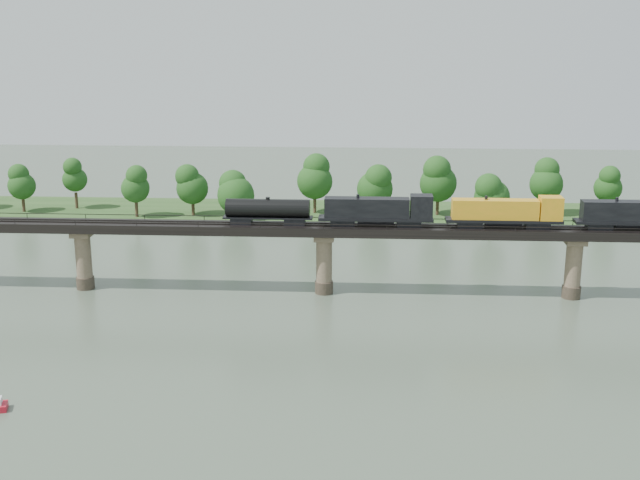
{
  "coord_description": "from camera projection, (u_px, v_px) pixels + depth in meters",
  "views": [
    {
      "loc": [
        6.92,
        -95.17,
        41.82
      ],
      "look_at": [
        -0.66,
        30.0,
        9.0
      ],
      "focal_mm": 45.0,
      "sensor_mm": 36.0,
      "label": 1
    }
  ],
  "objects": [
    {
      "name": "far_bank",
      "position": [
        337.0,
        214.0,
        184.77
      ],
      "size": [
        300.0,
        24.0,
        1.6
      ],
      "primitive_type": "cube",
      "color": "#26461C",
      "rests_on": "ground"
    },
    {
      "name": "ground",
      "position": [
        311.0,
        367.0,
        102.9
      ],
      "size": [
        400.0,
        400.0,
        0.0
      ],
      "primitive_type": "plane",
      "color": "#3D4C3B",
      "rests_on": "ground"
    },
    {
      "name": "freight_train",
      "position": [
        462.0,
        212.0,
        127.05
      ],
      "size": [
        74.19,
        2.89,
        5.11
      ],
      "color": "black",
      "rests_on": "bridge"
    },
    {
      "name": "far_treeline",
      "position": [
        300.0,
        183.0,
        178.9
      ],
      "size": [
        289.06,
        17.54,
        13.6
      ],
      "color": "#382619",
      "rests_on": "far_bank"
    },
    {
      "name": "bridge_superstructure",
      "position": [
        324.0,
        223.0,
        128.88
      ],
      "size": [
        220.0,
        4.9,
        0.75
      ],
      "color": "black",
      "rests_on": "bridge"
    },
    {
      "name": "bridge",
      "position": [
        324.0,
        261.0,
        130.48
      ],
      "size": [
        236.0,
        30.0,
        11.5
      ],
      "color": "#473A2D",
      "rests_on": "ground"
    }
  ]
}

